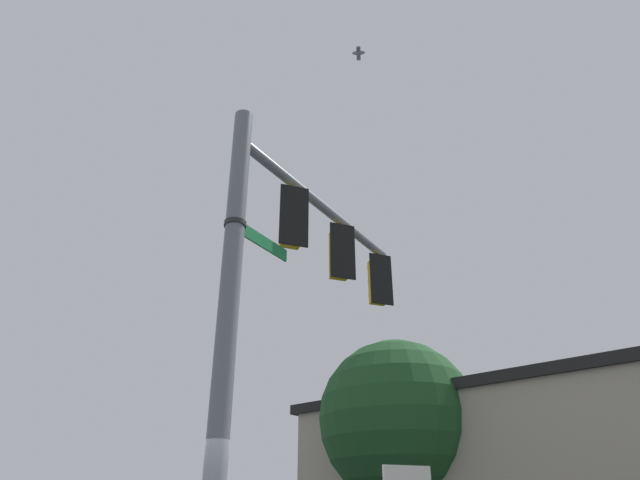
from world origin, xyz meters
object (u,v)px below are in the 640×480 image
Objects in this scene: street_name_sign at (249,233)px; traffic_light_nearest_pole at (291,220)px; traffic_light_mid_inner at (339,254)px; traffic_light_mid_outer at (378,282)px; bird_flying at (359,53)px.

traffic_light_nearest_pole is at bearing 38.38° from street_name_sign.
traffic_light_mid_inner is at bearing 37.89° from street_name_sign.
traffic_light_nearest_pole is at bearing -142.43° from traffic_light_mid_outer.
traffic_light_mid_outer is 1.04× the size of street_name_sign.
traffic_light_mid_outer is (1.37, 1.05, 0.00)m from traffic_light_mid_inner.
street_name_sign is (-0.90, -0.71, -0.80)m from traffic_light_nearest_pole.
bird_flying reaches higher than traffic_light_mid_inner.
bird_flying reaches higher than traffic_light_mid_outer.
street_name_sign is at bearing -142.11° from traffic_light_mid_inner.
traffic_light_nearest_pole is 3.45m from traffic_light_mid_outer.
street_name_sign is (-3.63, -2.82, -0.80)m from traffic_light_mid_outer.
street_name_sign is at bearing -142.23° from traffic_light_mid_outer.
traffic_light_nearest_pole is at bearing -142.43° from traffic_light_mid_inner.
traffic_light_mid_outer is 4.67m from street_name_sign.
bird_flying is at bearing -41.84° from traffic_light_nearest_pole.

